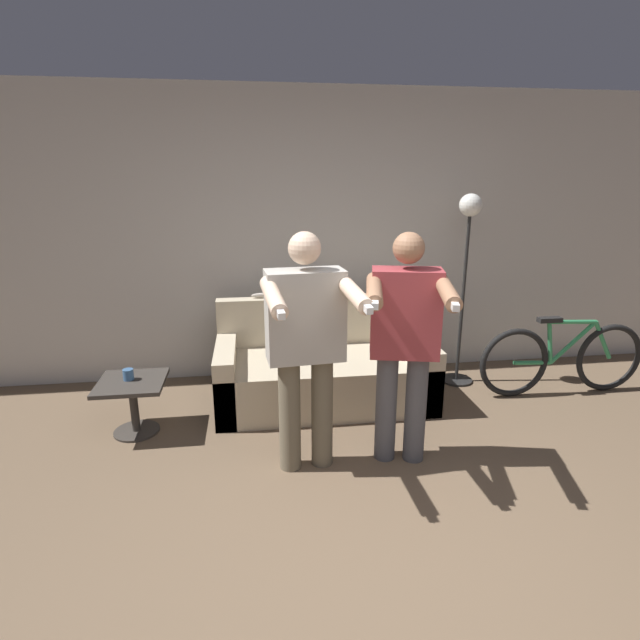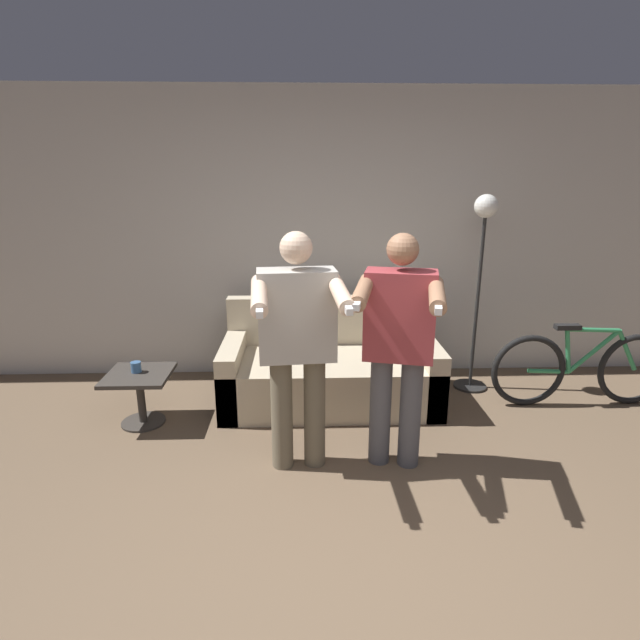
{
  "view_description": "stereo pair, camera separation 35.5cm",
  "coord_description": "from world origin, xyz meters",
  "px_view_note": "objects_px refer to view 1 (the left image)",
  "views": [
    {
      "loc": [
        -0.59,
        -1.68,
        1.86
      ],
      "look_at": [
        -0.12,
        1.7,
        0.86
      ],
      "focal_mm": 28.0,
      "sensor_mm": 36.0,
      "label": 1
    },
    {
      "loc": [
        -0.24,
        -1.71,
        1.86
      ],
      "look_at": [
        -0.12,
        1.7,
        0.86
      ],
      "focal_mm": 28.0,
      "sensor_mm": 36.0,
      "label": 2
    }
  ],
  "objects_px": {
    "side_table": "(133,395)",
    "cup": "(128,374)",
    "cat": "(284,289)",
    "floor_lamp": "(467,250)",
    "person_right": "(405,336)",
    "bicycle": "(562,359)",
    "couch": "(323,370)",
    "person_left": "(306,339)"
  },
  "relations": [
    {
      "from": "side_table",
      "to": "cup",
      "type": "bearing_deg",
      "value": 129.54
    },
    {
      "from": "cat",
      "to": "side_table",
      "type": "relative_size",
      "value": 0.97
    },
    {
      "from": "cup",
      "to": "floor_lamp",
      "type": "bearing_deg",
      "value": 11.37
    },
    {
      "from": "person_right",
      "to": "bicycle",
      "type": "distance_m",
      "value": 1.98
    },
    {
      "from": "couch",
      "to": "floor_lamp",
      "type": "xyz_separation_m",
      "value": [
        1.29,
        0.2,
        0.97
      ]
    },
    {
      "from": "cat",
      "to": "bicycle",
      "type": "bearing_deg",
      "value": -12.05
    },
    {
      "from": "person_left",
      "to": "side_table",
      "type": "relative_size",
      "value": 3.25
    },
    {
      "from": "couch",
      "to": "cat",
      "type": "xyz_separation_m",
      "value": [
        -0.3,
        0.33,
        0.64
      ]
    },
    {
      "from": "floor_lamp",
      "to": "bicycle",
      "type": "distance_m",
      "value": 1.26
    },
    {
      "from": "person_right",
      "to": "side_table",
      "type": "relative_size",
      "value": 3.23
    },
    {
      "from": "person_left",
      "to": "person_right",
      "type": "height_order",
      "value": "person_left"
    },
    {
      "from": "person_left",
      "to": "floor_lamp",
      "type": "relative_size",
      "value": 0.9
    },
    {
      "from": "cup",
      "to": "side_table",
      "type": "bearing_deg",
      "value": -50.46
    },
    {
      "from": "floor_lamp",
      "to": "person_left",
      "type": "bearing_deg",
      "value": -141.74
    },
    {
      "from": "floor_lamp",
      "to": "cup",
      "type": "xyz_separation_m",
      "value": [
        -2.78,
        -0.56,
        -0.77
      ]
    },
    {
      "from": "floor_lamp",
      "to": "bicycle",
      "type": "xyz_separation_m",
      "value": [
        0.78,
        -0.38,
        -0.9
      ]
    },
    {
      "from": "floor_lamp",
      "to": "side_table",
      "type": "bearing_deg",
      "value": -168.04
    },
    {
      "from": "couch",
      "to": "bicycle",
      "type": "height_order",
      "value": "couch"
    },
    {
      "from": "person_right",
      "to": "bicycle",
      "type": "height_order",
      "value": "person_right"
    },
    {
      "from": "person_left",
      "to": "cat",
      "type": "distance_m",
      "value": 1.35
    },
    {
      "from": "floor_lamp",
      "to": "person_right",
      "type": "bearing_deg",
      "value": -127.01
    },
    {
      "from": "person_left",
      "to": "cup",
      "type": "xyz_separation_m",
      "value": [
        -1.24,
        0.66,
        -0.44
      ]
    },
    {
      "from": "cup",
      "to": "bicycle",
      "type": "relative_size",
      "value": 0.05
    },
    {
      "from": "couch",
      "to": "side_table",
      "type": "distance_m",
      "value": 1.52
    },
    {
      "from": "person_left",
      "to": "cat",
      "type": "bearing_deg",
      "value": 86.92
    },
    {
      "from": "couch",
      "to": "cat",
      "type": "relative_size",
      "value": 3.83
    },
    {
      "from": "cat",
      "to": "cup",
      "type": "bearing_deg",
      "value": -150.02
    },
    {
      "from": "floor_lamp",
      "to": "side_table",
      "type": "distance_m",
      "value": 2.97
    },
    {
      "from": "person_right",
      "to": "cup",
      "type": "bearing_deg",
      "value": 173.59
    },
    {
      "from": "person_left",
      "to": "floor_lamp",
      "type": "height_order",
      "value": "floor_lamp"
    },
    {
      "from": "couch",
      "to": "person_left",
      "type": "distance_m",
      "value": 1.22
    },
    {
      "from": "side_table",
      "to": "cup",
      "type": "xyz_separation_m",
      "value": [
        -0.02,
        0.03,
        0.15
      ]
    },
    {
      "from": "couch",
      "to": "person_left",
      "type": "relative_size",
      "value": 1.15
    },
    {
      "from": "couch",
      "to": "person_right",
      "type": "bearing_deg",
      "value": -69.96
    },
    {
      "from": "person_right",
      "to": "cup",
      "type": "relative_size",
      "value": 18.76
    },
    {
      "from": "cat",
      "to": "side_table",
      "type": "distance_m",
      "value": 1.5
    },
    {
      "from": "floor_lamp",
      "to": "cup",
      "type": "height_order",
      "value": "floor_lamp"
    },
    {
      "from": "couch",
      "to": "cup",
      "type": "bearing_deg",
      "value": -166.63
    },
    {
      "from": "couch",
      "to": "bicycle",
      "type": "distance_m",
      "value": 2.08
    },
    {
      "from": "person_right",
      "to": "bicycle",
      "type": "bearing_deg",
      "value": 39.36
    },
    {
      "from": "couch",
      "to": "cup",
      "type": "relative_size",
      "value": 21.67
    },
    {
      "from": "person_left",
      "to": "cat",
      "type": "relative_size",
      "value": 3.34
    }
  ]
}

